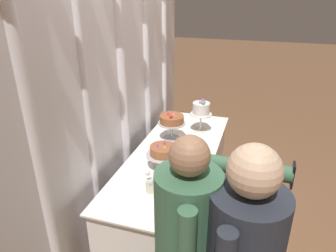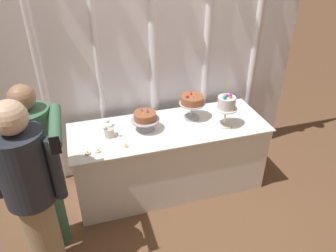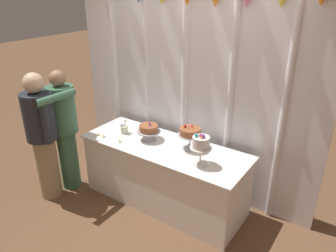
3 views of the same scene
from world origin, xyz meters
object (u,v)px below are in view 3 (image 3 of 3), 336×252
object	(u,v)px
tealight_far_left	(98,134)
guest_man_pink_jacket	(42,133)
flower_vase	(124,129)
guest_girl_blue_dress	(64,126)
cake_display_leftmost	(149,129)
tealight_near_right	(120,141)
cake_display_rightmost	(201,144)
cake_display_center	(190,133)
tealight_near_left	(104,136)
cake_table	(164,174)

from	to	relation	value
tealight_far_left	guest_man_pink_jacket	bearing A→B (deg)	-132.27
flower_vase	guest_girl_blue_dress	bearing A→B (deg)	-144.87
cake_display_leftmost	tealight_near_right	xyz separation A→B (m)	(-0.24, -0.24, -0.12)
cake_display_rightmost	cake_display_center	bearing A→B (deg)	138.64
cake_display_rightmost	tealight_near_left	world-z (taller)	cake_display_rightmost
cake_display_center	cake_display_rightmost	world-z (taller)	cake_display_rightmost
cake_table	tealight_far_left	size ratio (longest dim) A/B	39.01
cake_table	tealight_far_left	xyz separation A→B (m)	(-0.82, -0.23, 0.39)
cake_table	tealight_near_left	distance (m)	0.86
tealight_far_left	guest_man_pink_jacket	world-z (taller)	guest_man_pink_jacket
cake_display_center	tealight_far_left	xyz separation A→B (m)	(-1.10, -0.34, -0.18)
tealight_near_left	flower_vase	bearing A→B (deg)	59.06
cake_display_rightmost	tealight_near_right	distance (m)	1.05
tealight_far_left	tealight_near_right	bearing A→B (deg)	2.67
cake_table	tealight_near_left	world-z (taller)	tealight_near_left
cake_display_rightmost	guest_man_pink_jacket	world-z (taller)	guest_man_pink_jacket
cake_display_rightmost	tealight_near_left	distance (m)	1.30
cake_display_leftmost	cake_display_center	world-z (taller)	cake_display_center
cake_display_center	cake_display_rightmost	bearing A→B (deg)	-41.36
flower_vase	tealight_far_left	world-z (taller)	flower_vase
tealight_near_left	cake_table	bearing A→B (deg)	17.19
cake_table	flower_vase	bearing A→B (deg)	-179.80
cake_table	guest_man_pink_jacket	distance (m)	1.51
flower_vase	tealight_far_left	xyz separation A→B (m)	(-0.22, -0.23, -0.05)
cake_display_rightmost	tealight_far_left	bearing A→B (deg)	-175.59
cake_display_leftmost	flower_vase	size ratio (longest dim) A/B	1.68
tealight_near_left	guest_man_pink_jacket	bearing A→B (deg)	-137.47
cake_display_leftmost	guest_girl_blue_dress	world-z (taller)	guest_girl_blue_dress
cake_display_center	cake_display_rightmost	size ratio (longest dim) A/B	0.83
cake_display_leftmost	guest_man_pink_jacket	xyz separation A→B (m)	(-1.01, -0.73, -0.04)
tealight_near_right	guest_man_pink_jacket	xyz separation A→B (m)	(-0.77, -0.48, 0.09)
cake_display_rightmost	flower_vase	world-z (taller)	cake_display_rightmost
tealight_near_left	cake_display_center	bearing A→B (deg)	18.38
cake_table	cake_display_leftmost	xyz separation A→B (m)	(-0.24, 0.03, 0.51)
flower_vase	guest_man_pink_jacket	size ratio (longest dim) A/B	0.11
guest_girl_blue_dress	tealight_near_left	bearing A→B (deg)	23.07
flower_vase	guest_man_pink_jacket	world-z (taller)	guest_man_pink_jacket
cake_display_center	tealight_far_left	size ratio (longest dim) A/B	5.71
tealight_far_left	cake_display_leftmost	bearing A→B (deg)	23.93
cake_table	cake_display_center	xyz separation A→B (m)	(0.28, 0.11, 0.57)
tealight_near_right	flower_vase	bearing A→B (deg)	118.68
tealight_near_left	tealight_near_right	xyz separation A→B (m)	(0.25, 0.01, 0.00)
cake_display_rightmost	cake_table	bearing A→B (deg)	166.93
cake_display_center	guest_girl_blue_dress	bearing A→B (deg)	-160.10
tealight_near_left	tealight_far_left	bearing A→B (deg)	-177.12
cake_display_leftmost	cake_display_rightmost	xyz separation A→B (m)	(0.78, -0.15, 0.10)
tealight_far_left	guest_man_pink_jacket	distance (m)	0.64
tealight_near_left	tealight_near_right	distance (m)	0.25
tealight_near_right	guest_girl_blue_dress	bearing A→B (deg)	-163.67
tealight_near_left	guest_man_pink_jacket	size ratio (longest dim) A/B	0.03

